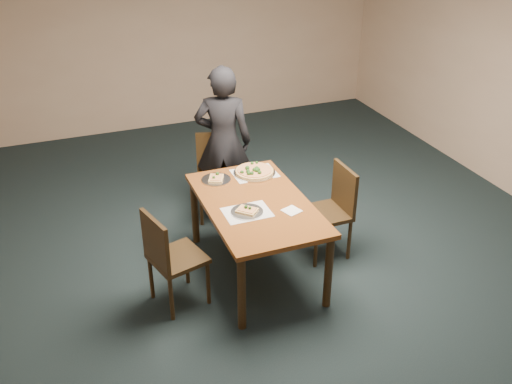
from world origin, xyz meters
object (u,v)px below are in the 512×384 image
object	(u,v)px
dining_table	(256,211)
pizza_pan	(254,171)
chair_right	(333,206)
slice_plate_near	(247,211)
chair_far	(217,170)
diner	(223,142)
chair_left	(169,255)
slice_plate_far	(216,179)

from	to	relation	value
dining_table	pizza_pan	size ratio (longest dim) A/B	3.67
dining_table	chair_right	bearing A→B (deg)	2.78
pizza_pan	slice_plate_near	size ratio (longest dim) A/B	1.46
chair_far	diner	size ratio (longest dim) A/B	0.55
chair_right	pizza_pan	xyz separation A→B (m)	(-0.62, 0.49, 0.26)
chair_left	chair_right	xyz separation A→B (m)	(1.66, 0.23, 0.00)
chair_far	diner	distance (m)	0.33
slice_plate_far	chair_right	bearing A→B (deg)	-25.97
dining_table	diner	xyz separation A→B (m)	(0.09, 1.21, 0.17)
slice_plate_near	slice_plate_far	bearing A→B (deg)	95.53
pizza_pan	diner	bearing A→B (deg)	97.70
slice_plate_far	chair_left	bearing A→B (deg)	-132.09
slice_plate_near	pizza_pan	bearing A→B (deg)	64.19
dining_table	pizza_pan	world-z (taller)	pizza_pan
dining_table	slice_plate_far	distance (m)	0.58
dining_table	slice_plate_far	size ratio (longest dim) A/B	5.36
slice_plate_far	chair_far	bearing A→B (deg)	72.63
chair_far	slice_plate_far	xyz separation A→B (m)	(-0.20, -0.65, 0.25)
pizza_pan	slice_plate_near	world-z (taller)	pizza_pan
chair_left	slice_plate_near	xyz separation A→B (m)	(0.71, 0.05, 0.25)
chair_left	slice_plate_far	xyz separation A→B (m)	(0.65, 0.72, 0.25)
chair_right	slice_plate_far	xyz separation A→B (m)	(-1.01, 0.49, 0.25)
diner	slice_plate_near	size ratio (longest dim) A/B	5.89
slice_plate_near	slice_plate_far	size ratio (longest dim) A/B	1.00
dining_table	chair_right	distance (m)	0.82
dining_table	chair_right	size ratio (longest dim) A/B	1.65
chair_right	dining_table	bearing A→B (deg)	-87.79
diner	slice_plate_far	world-z (taller)	diner
chair_far	chair_left	world-z (taller)	same
chair_far	slice_plate_near	size ratio (longest dim) A/B	3.25
dining_table	chair_left	world-z (taller)	chair_left
chair_left	chair_right	size ratio (longest dim) A/B	1.00
diner	pizza_pan	world-z (taller)	diner
chair_far	chair_right	world-z (taller)	same
slice_plate_near	slice_plate_far	world-z (taller)	slice_plate_near
chair_far	slice_plate_near	distance (m)	1.35
chair_left	dining_table	bearing A→B (deg)	-92.95
chair_far	pizza_pan	world-z (taller)	chair_far
chair_right	slice_plate_far	size ratio (longest dim) A/B	3.25
chair_left	pizza_pan	size ratio (longest dim) A/B	2.22
chair_far	slice_plate_far	world-z (taller)	chair_far
diner	slice_plate_far	size ratio (longest dim) A/B	5.89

